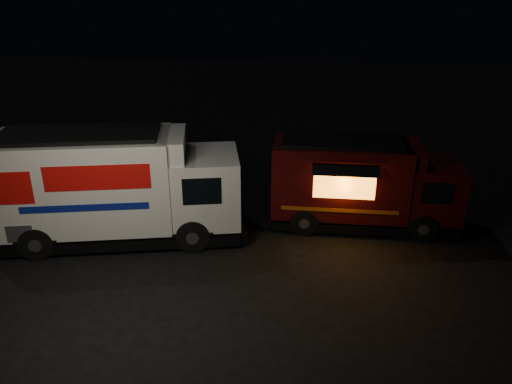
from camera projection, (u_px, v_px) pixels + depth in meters
The scene contains 3 objects.
ground at pixel (220, 261), 14.33m from camera, with size 80.00×80.00×0.00m, color black.
white_truck at pixel (120, 186), 15.09m from camera, with size 7.57×2.58×3.43m, color silver, non-canonical shape.
red_truck at pixel (365, 183), 16.05m from camera, with size 6.20×2.28×2.89m, color #3A0B0A, non-canonical shape.
Camera 1 is at (2.83, -12.17, 7.36)m, focal length 35.00 mm.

